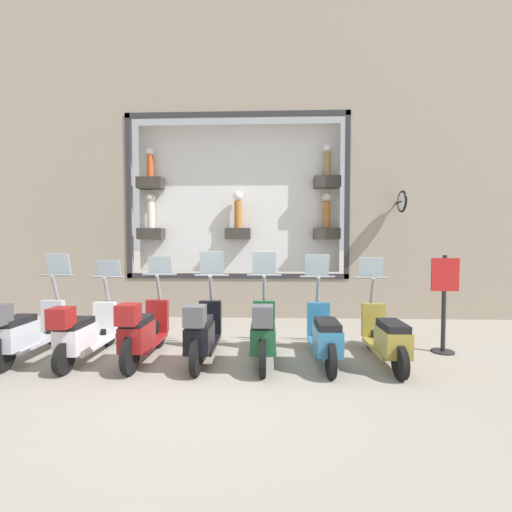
{
  "coord_description": "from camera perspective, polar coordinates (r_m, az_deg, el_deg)",
  "views": [
    {
      "loc": [
        -4.87,
        -0.77,
        1.86
      ],
      "look_at": [
        1.77,
        -0.53,
        1.58
      ],
      "focal_mm": 24.0,
      "sensor_mm": 36.0,
      "label": 1
    }
  ],
  "objects": [
    {
      "name": "scooter_silver_6",
      "position": [
        6.53,
        -34.08,
        -10.26
      ],
      "size": [
        1.8,
        0.61,
        1.65
      ],
      "color": "black",
      "rests_on": "ground_plane"
    },
    {
      "name": "scooter_black_3",
      "position": [
        5.41,
        -8.88,
        -12.39
      ],
      "size": [
        1.8,
        0.6,
        1.7
      ],
      "color": "black",
      "rests_on": "ground_plane"
    },
    {
      "name": "scooter_teal_1",
      "position": [
        5.45,
        11.31,
        -12.87
      ],
      "size": [
        1.8,
        0.6,
        1.64
      ],
      "color": "black",
      "rests_on": "ground_plane"
    },
    {
      "name": "ground_plane",
      "position": [
        5.27,
        -6.8,
        -18.3
      ],
      "size": [
        120.0,
        120.0,
        0.0
      ],
      "primitive_type": "plane",
      "color": "gray"
    },
    {
      "name": "scooter_green_2",
      "position": [
        5.32,
        1.24,
        -12.58
      ],
      "size": [
        1.81,
        0.6,
        1.69
      ],
      "color": "black",
      "rests_on": "ground_plane"
    },
    {
      "name": "scooter_olive_0",
      "position": [
        5.67,
        20.85,
        -12.49
      ],
      "size": [
        1.79,
        0.61,
        1.59
      ],
      "color": "black",
      "rests_on": "ground_plane"
    },
    {
      "name": "building_facade",
      "position": [
        8.78,
        -3.12,
        16.72
      ],
      "size": [
        1.17,
        36.0,
        7.93
      ],
      "color": "gray",
      "rests_on": "ground_plane"
    },
    {
      "name": "shop_sign_post",
      "position": [
        6.55,
        28.87,
        -6.48
      ],
      "size": [
        0.36,
        0.45,
        1.64
      ],
      "color": "#232326",
      "rests_on": "ground_plane"
    },
    {
      "name": "scooter_red_4",
      "position": [
        5.66,
        -18.35,
        -11.79
      ],
      "size": [
        1.81,
        0.6,
        1.61
      ],
      "color": "black",
      "rests_on": "ground_plane"
    },
    {
      "name": "scooter_white_5",
      "position": [
        6.03,
        -26.87,
        -11.34
      ],
      "size": [
        1.79,
        0.61,
        1.53
      ],
      "color": "black",
      "rests_on": "ground_plane"
    }
  ]
}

